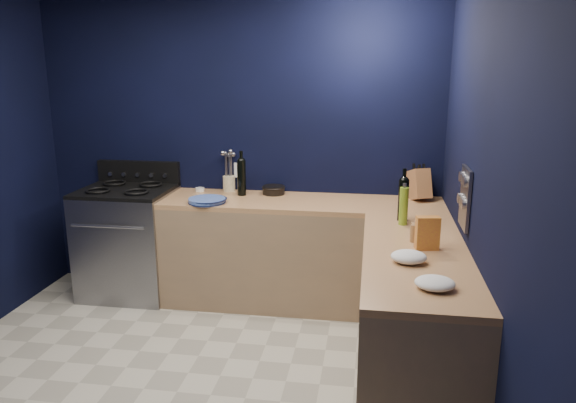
% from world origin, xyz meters
% --- Properties ---
extents(floor, '(3.50, 3.50, 0.02)m').
position_xyz_m(floor, '(0.00, 0.00, -0.01)').
color(floor, '#B8B2A0').
rests_on(floor, ground).
extents(wall_back, '(3.50, 0.02, 2.60)m').
position_xyz_m(wall_back, '(0.00, 1.76, 1.30)').
color(wall_back, black).
rests_on(wall_back, ground).
extents(wall_right, '(0.02, 3.50, 2.60)m').
position_xyz_m(wall_right, '(1.76, 0.00, 1.30)').
color(wall_right, black).
rests_on(wall_right, ground).
extents(cab_back, '(2.30, 0.63, 0.86)m').
position_xyz_m(cab_back, '(0.60, 1.44, 0.43)').
color(cab_back, '#947352').
rests_on(cab_back, floor).
extents(top_back, '(2.30, 0.63, 0.04)m').
position_xyz_m(top_back, '(0.60, 1.44, 0.88)').
color(top_back, brown).
rests_on(top_back, cab_back).
extents(cab_right, '(0.63, 1.67, 0.86)m').
position_xyz_m(cab_right, '(1.44, 0.29, 0.43)').
color(cab_right, '#947352').
rests_on(cab_right, floor).
extents(top_right, '(0.63, 1.67, 0.04)m').
position_xyz_m(top_right, '(1.44, 0.29, 0.88)').
color(top_right, brown).
rests_on(top_right, cab_right).
extents(gas_range, '(0.76, 0.66, 0.92)m').
position_xyz_m(gas_range, '(-0.93, 1.42, 0.46)').
color(gas_range, gray).
rests_on(gas_range, floor).
extents(oven_door, '(0.59, 0.02, 0.42)m').
position_xyz_m(oven_door, '(-0.93, 1.10, 0.45)').
color(oven_door, black).
rests_on(oven_door, gas_range).
extents(cooktop, '(0.76, 0.66, 0.03)m').
position_xyz_m(cooktop, '(-0.93, 1.42, 0.94)').
color(cooktop, black).
rests_on(cooktop, gas_range).
extents(backguard, '(0.76, 0.06, 0.20)m').
position_xyz_m(backguard, '(-0.93, 1.72, 1.04)').
color(backguard, black).
rests_on(backguard, gas_range).
extents(spice_panel, '(0.02, 0.28, 0.38)m').
position_xyz_m(spice_panel, '(1.74, 0.55, 1.18)').
color(spice_panel, gray).
rests_on(spice_panel, wall_right).
extents(wall_outlet, '(0.09, 0.02, 0.13)m').
position_xyz_m(wall_outlet, '(0.00, 1.74, 1.08)').
color(wall_outlet, white).
rests_on(wall_outlet, wall_back).
extents(plate_stack, '(0.39, 0.39, 0.04)m').
position_xyz_m(plate_stack, '(-0.15, 1.25, 0.92)').
color(plate_stack, '#4267AE').
rests_on(plate_stack, top_back).
extents(ramekin, '(0.10, 0.10, 0.03)m').
position_xyz_m(ramekin, '(-0.34, 1.64, 0.92)').
color(ramekin, white).
rests_on(ramekin, top_back).
extents(utensil_crock, '(0.13, 0.13, 0.13)m').
position_xyz_m(utensil_crock, '(-0.08, 1.69, 0.97)').
color(utensil_crock, beige).
rests_on(utensil_crock, top_back).
extents(wine_bottle_back, '(0.10, 0.10, 0.30)m').
position_xyz_m(wine_bottle_back, '(0.07, 1.55, 1.05)').
color(wine_bottle_back, black).
rests_on(wine_bottle_back, top_back).
extents(lemon_basket, '(0.21, 0.21, 0.07)m').
position_xyz_m(lemon_basket, '(0.33, 1.63, 0.94)').
color(lemon_basket, black).
rests_on(lemon_basket, top_back).
extents(knife_block, '(0.23, 0.31, 0.30)m').
position_xyz_m(knife_block, '(1.54, 1.64, 1.02)').
color(knife_block, '#8D5D39').
rests_on(knife_block, top_back).
extents(wine_bottle_right, '(0.08, 0.08, 0.30)m').
position_xyz_m(wine_bottle_right, '(1.38, 0.97, 1.05)').
color(wine_bottle_right, black).
rests_on(wine_bottle_right, top_right).
extents(oil_bottle, '(0.08, 0.08, 0.26)m').
position_xyz_m(oil_bottle, '(1.38, 0.87, 1.03)').
color(oil_bottle, olive).
rests_on(oil_bottle, top_right).
extents(spice_jar_near, '(0.07, 0.07, 0.11)m').
position_xyz_m(spice_jar_near, '(1.43, 0.49, 0.96)').
color(spice_jar_near, olive).
rests_on(spice_jar_near, top_right).
extents(spice_jar_far, '(0.05, 0.05, 0.09)m').
position_xyz_m(spice_jar_far, '(1.44, 0.61, 0.94)').
color(spice_jar_far, olive).
rests_on(spice_jar_far, top_right).
extents(crouton_bag, '(0.15, 0.09, 0.20)m').
position_xyz_m(crouton_bag, '(1.50, 0.35, 1.00)').
color(crouton_bag, '#A42536').
rests_on(crouton_bag, top_right).
extents(towel_front, '(0.25, 0.23, 0.07)m').
position_xyz_m(towel_front, '(1.38, 0.10, 0.94)').
color(towel_front, white).
rests_on(towel_front, top_right).
extents(towel_end, '(0.25, 0.23, 0.06)m').
position_xyz_m(towel_end, '(1.48, -0.25, 0.93)').
color(towel_end, white).
rests_on(towel_end, top_right).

